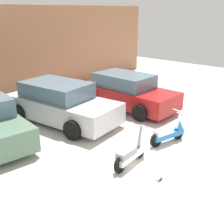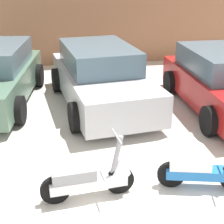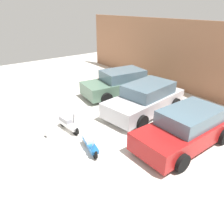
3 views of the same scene
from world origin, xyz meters
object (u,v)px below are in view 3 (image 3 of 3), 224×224
(scooter_front_right, at_px, (91,143))
(car_rear_center, at_px, (145,99))
(car_rear_right, at_px, (186,129))
(scooter_front_left, at_px, (69,124))
(car_rear_left, at_px, (120,83))
(placard_near_left_scooter, at_px, (46,134))

(scooter_front_right, bearing_deg, car_rear_center, 119.90)
(scooter_front_right, height_order, car_rear_right, car_rear_right)
(scooter_front_left, distance_m, car_rear_left, 4.78)
(scooter_front_left, height_order, scooter_front_right, scooter_front_left)
(scooter_front_right, relative_size, car_rear_center, 0.31)
(car_rear_right, bearing_deg, scooter_front_left, -49.12)
(scooter_front_right, distance_m, placard_near_left_scooter, 2.13)
(scooter_front_right, distance_m, car_rear_center, 4.00)
(placard_near_left_scooter, bearing_deg, scooter_front_left, 80.75)
(scooter_front_right, distance_m, car_rear_left, 5.79)
(placard_near_left_scooter, bearing_deg, car_rear_right, 47.42)
(scooter_front_left, distance_m, scooter_front_right, 1.76)
(car_rear_center, relative_size, car_rear_right, 1.08)
(car_rear_left, bearing_deg, car_rear_center, 85.40)
(car_rear_center, bearing_deg, scooter_front_left, -16.92)
(scooter_front_left, relative_size, scooter_front_right, 1.04)
(scooter_front_left, height_order, placard_near_left_scooter, scooter_front_left)
(scooter_front_right, bearing_deg, placard_near_left_scooter, -140.74)
(scooter_front_left, distance_m, car_rear_right, 4.60)
(car_rear_left, height_order, placard_near_left_scooter, car_rear_left)
(car_rear_left, relative_size, placard_near_left_scooter, 16.88)
(car_rear_right, distance_m, placard_near_left_scooter, 5.41)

